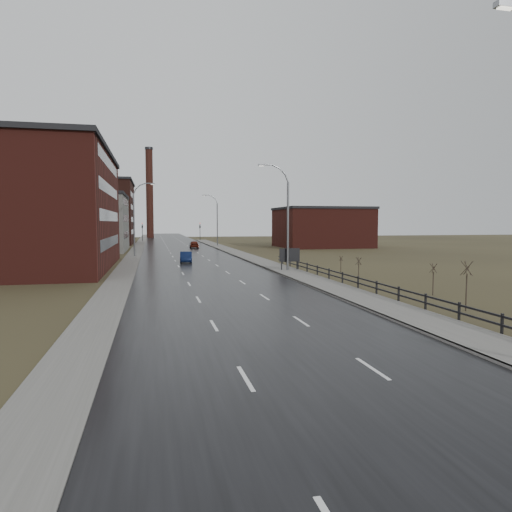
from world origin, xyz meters
name	(u,v)px	position (x,y,z in m)	size (l,w,h in m)	color
ground	(363,425)	(0.00, 0.00, 0.00)	(320.00, 320.00, 0.00)	#2D2819
road	(188,256)	(0.00, 60.00, 0.03)	(14.00, 300.00, 0.06)	black
sidewalk_right	(289,272)	(8.60, 35.00, 0.09)	(3.20, 180.00, 0.18)	#595651
curb_right	(275,272)	(7.08, 35.00, 0.09)	(0.16, 180.00, 0.18)	slate
sidewalk_left	(133,257)	(-8.20, 60.00, 0.06)	(2.40, 260.00, 0.12)	#595651
warehouse_near	(6,209)	(-20.99, 45.00, 6.76)	(22.44, 28.56, 13.50)	#471914
warehouse_mid	(81,222)	(-17.99, 78.00, 5.26)	(16.32, 20.40, 10.50)	slate
warehouse_far	(78,212)	(-22.99, 108.00, 7.76)	(26.52, 24.48, 15.50)	#331611
building_right	(322,227)	(30.30, 82.00, 4.26)	(18.36, 16.32, 8.50)	#471914
smokestack	(150,192)	(-6.00, 150.00, 15.50)	(2.70, 2.70, 30.70)	#331611
streetlight_right_mid	(285,217)	(8.50, 36.00, 5.84)	(3.36, 0.28, 11.35)	slate
streetlight_left	(136,219)	(-7.70, 62.00, 5.84)	(3.36, 0.28, 11.35)	slate
streetlight_right_far	(216,220)	(8.50, 90.00, 5.84)	(3.36, 0.28, 11.35)	slate
guardrail	(381,287)	(10.30, 18.31, 0.71)	(0.10, 53.05, 1.10)	black
shrub_c	(467,284)	(12.82, 12.76, 1.59)	(0.70, 0.74, 2.99)	#382D23
shrub_d	(433,278)	(14.44, 18.42, 1.23)	(0.55, 0.58, 2.31)	#382D23
shrub_e	(359,270)	(11.89, 25.27, 1.22)	(0.55, 0.58, 2.30)	#382D23
shrub_f	(341,264)	(13.95, 33.79, 0.93)	(0.42, 0.44, 1.75)	#382D23
billboard	(290,256)	(9.10, 36.31, 1.69)	(2.27, 0.17, 2.49)	black
traffic_light_left	(142,225)	(-8.00, 120.00, 4.60)	(0.58, 2.73, 5.30)	black
traffic_light_right	(200,225)	(8.00, 120.00, 4.60)	(0.58, 2.73, 5.30)	black
car_near	(186,257)	(-1.04, 49.10, 0.71)	(1.49, 4.29, 1.41)	#0B163A
car_far	(194,245)	(3.00, 82.74, 0.76)	(1.80, 4.48, 1.52)	#4B150C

